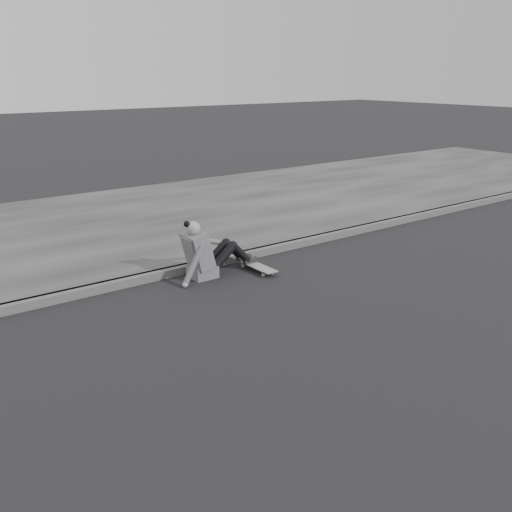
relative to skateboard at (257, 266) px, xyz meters
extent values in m
plane|color=black|center=(2.39, -2.00, -0.07)|extent=(80.00, 80.00, 0.00)
cube|color=#4C4C4C|center=(2.39, 0.58, -0.01)|extent=(24.00, 0.16, 0.12)
cube|color=#383838|center=(2.39, 3.60, -0.01)|extent=(24.00, 6.00, 0.12)
cylinder|color=#A7A6A1|center=(-0.07, -0.26, -0.04)|extent=(0.03, 0.05, 0.05)
cylinder|color=#A7A6A1|center=(0.08, -0.26, -0.04)|extent=(0.03, 0.05, 0.05)
cylinder|color=#A7A6A1|center=(-0.07, 0.26, -0.04)|extent=(0.03, 0.05, 0.05)
cylinder|color=#A7A6A1|center=(0.08, 0.26, -0.04)|extent=(0.03, 0.05, 0.05)
cube|color=#28282A|center=(0.00, -0.26, -0.02)|extent=(0.16, 0.04, 0.03)
cube|color=#28282A|center=(0.00, 0.26, -0.02)|extent=(0.16, 0.04, 0.03)
cube|color=slate|center=(0.00, 0.00, 0.01)|extent=(0.20, 0.78, 0.02)
cube|color=#59595C|center=(-0.80, 0.25, 0.02)|extent=(0.36, 0.34, 0.18)
cube|color=#59595C|center=(-0.87, 0.25, 0.36)|extent=(0.37, 0.40, 0.57)
cube|color=#59595C|center=(-1.00, 0.25, 0.48)|extent=(0.14, 0.30, 0.20)
cylinder|color=gray|center=(-0.92, 0.25, 0.60)|extent=(0.09, 0.09, 0.08)
sphere|color=gray|center=(-0.93, 0.25, 0.69)|extent=(0.20, 0.20, 0.20)
sphere|color=black|center=(-1.02, 0.27, 0.76)|extent=(0.09, 0.09, 0.09)
cylinder|color=black|center=(-0.48, 0.16, 0.21)|extent=(0.43, 0.13, 0.39)
cylinder|color=black|center=(-0.48, 0.34, 0.21)|extent=(0.43, 0.13, 0.39)
cylinder|color=black|center=(-0.19, 0.16, 0.21)|extent=(0.35, 0.11, 0.36)
cylinder|color=black|center=(-0.19, 0.34, 0.21)|extent=(0.35, 0.11, 0.36)
sphere|color=black|center=(-0.32, 0.16, 0.35)|extent=(0.13, 0.13, 0.13)
sphere|color=black|center=(-0.32, 0.34, 0.35)|extent=(0.13, 0.13, 0.13)
cube|color=black|center=(0.00, 0.16, 0.05)|extent=(0.24, 0.08, 0.07)
cube|color=black|center=(0.00, 0.34, 0.05)|extent=(0.24, 0.08, 0.07)
cylinder|color=#59595C|center=(-1.07, 0.04, 0.22)|extent=(0.38, 0.08, 0.58)
sphere|color=gray|center=(-1.22, 0.03, -0.03)|extent=(0.08, 0.08, 0.08)
cylinder|color=#59595C|center=(-0.63, 0.41, 0.42)|extent=(0.48, 0.08, 0.21)
camera|label=1|loc=(-4.84, -6.48, 2.78)|focal=40.00mm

